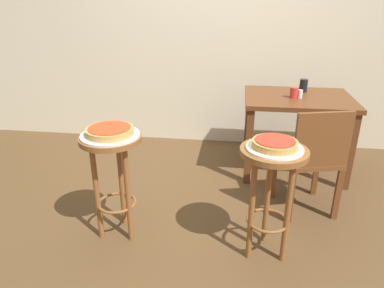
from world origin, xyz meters
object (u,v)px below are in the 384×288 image
stool_foreground (271,178)px  cup_near_edge (294,93)px  pizza_foreground (275,144)px  condiment_shaker (300,94)px  cup_far_edge (304,85)px  pizza_middle (110,131)px  dining_table (297,109)px  stool_middle (113,163)px  serving_plate_middle (110,135)px  serving_plate_foreground (274,148)px  wooden_chair (312,157)px

stool_foreground → cup_near_edge: (0.26, 1.20, 0.23)m
pizza_foreground → condiment_shaker: (0.31, 1.20, -0.01)m
cup_near_edge → cup_far_edge: (0.12, 0.24, 0.01)m
cup_near_edge → pizza_middle: bearing=-138.5°
dining_table → condiment_shaker: condiment_shaker is taller
stool_foreground → condiment_shaker: (0.31, 1.20, 0.22)m
pizza_foreground → pizza_middle: same height
stool_middle → pizza_foreground: bearing=-4.0°
stool_middle → condiment_shaker: size_ratio=10.13×
cup_far_edge → stool_foreground: bearing=-104.6°
stool_middle → pizza_middle: size_ratio=2.45×
pizza_foreground → serving_plate_middle: pizza_foreground is taller
serving_plate_middle → pizza_middle: bearing=0.0°
dining_table → cup_far_edge: 0.26m
serving_plate_foreground → dining_table: serving_plate_foreground is taller
stool_foreground → stool_middle: bearing=176.0°
stool_middle → serving_plate_middle: serving_plate_middle is taller
pizza_middle → dining_table: (1.33, 1.19, -0.16)m
serving_plate_foreground → cup_near_edge: bearing=77.8°
cup_far_edge → wooden_chair: wooden_chair is taller
dining_table → cup_near_edge: size_ratio=9.98×
serving_plate_foreground → wooden_chair: bearing=57.2°
serving_plate_middle → condiment_shaker: condiment_shaker is taller
dining_table → cup_near_edge: 0.18m
serving_plate_foreground → cup_near_edge: cup_near_edge is taller
dining_table → wooden_chair: (0.03, -0.73, -0.15)m
stool_middle → wooden_chair: 1.43m
pizza_middle → cup_near_edge: size_ratio=3.18×
pizza_foreground → condiment_shaker: condiment_shaker is taller
wooden_chair → serving_plate_foreground: bearing=-122.8°
serving_plate_middle → serving_plate_foreground: bearing=-4.0°
pizza_foreground → condiment_shaker: size_ratio=3.60×
serving_plate_middle → wooden_chair: 1.46m
pizza_foreground → stool_middle: 1.04m
stool_middle → cup_far_edge: (1.39, 1.37, 0.24)m
cup_far_edge → serving_plate_middle: bearing=-135.4°
stool_foreground → wooden_chair: wooden_chair is taller
pizza_middle → serving_plate_foreground: bearing=-4.0°
stool_middle → pizza_middle: 0.23m
serving_plate_foreground → serving_plate_middle: (-1.02, 0.07, 0.00)m
condiment_shaker → wooden_chair: bearing=-88.0°
dining_table → stool_foreground: bearing=-104.0°
serving_plate_middle → pizza_middle: 0.03m
serving_plate_foreground → cup_near_edge: (0.26, 1.20, 0.03)m
pizza_foreground → dining_table: pizza_foreground is taller
stool_middle → cup_far_edge: cup_far_edge is taller
condiment_shaker → cup_near_edge: bearing=-176.0°
wooden_chair → pizza_middle: bearing=-161.4°
stool_middle → cup_far_edge: bearing=44.6°
stool_middle → pizza_middle: (0.00, 0.00, 0.23)m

